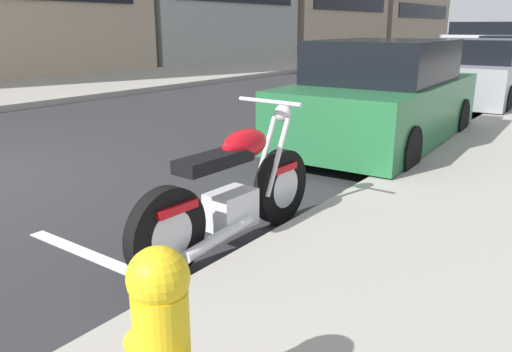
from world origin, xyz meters
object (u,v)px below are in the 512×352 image
parked_motorcycle (233,194)px  fire_hydrant (162,337)px  parked_car_across_street (382,98)px  parked_car_mid_block (475,75)px  parked_car_near_corner (511,60)px  crossing_truck (484,38)px

parked_motorcycle → fire_hydrant: 2.11m
parked_car_across_street → fire_hydrant: (-5.78, -1.53, -0.16)m
parked_car_mid_block → parked_motorcycle: bearing=179.8°
parked_car_mid_block → fire_hydrant: 11.02m
parked_car_near_corner → parked_car_mid_block: bearing=-177.5°
parked_car_across_street → parked_motorcycle: bearing=-176.4°
crossing_truck → parked_car_across_street: bearing=95.7°
parked_car_near_corner → fire_hydrant: parked_car_near_corner is taller
parked_car_near_corner → crossing_truck: (15.37, 4.32, 0.34)m
parked_car_mid_block → parked_car_across_street: bearing=177.0°
parked_motorcycle → crossing_truck: size_ratio=0.38×
parked_car_mid_block → parked_car_near_corner: size_ratio=0.94×
parked_car_across_street → parked_car_near_corner: 11.03m
fire_hydrant → parked_car_near_corner: bearing=6.3°
parked_car_mid_block → crossing_truck: size_ratio=0.78×
parked_car_mid_block → crossing_truck: bearing=9.5°
parked_car_across_street → parked_car_near_corner: bearing=-1.0°
parked_car_near_corner → fire_hydrant: bearing=-174.5°
parked_car_mid_block → fire_hydrant: size_ratio=5.27×
parked_car_across_street → crossing_truck: size_ratio=0.76×
fire_hydrant → crossing_truck: bearing=10.9°
parked_motorcycle → parked_car_across_street: 4.01m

